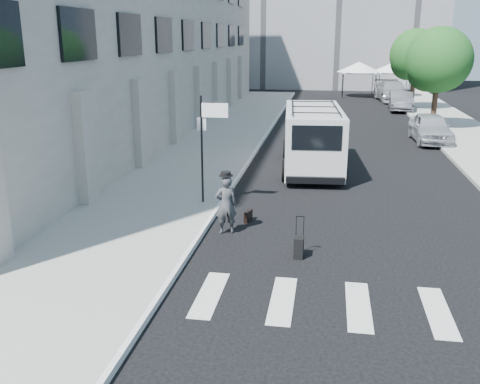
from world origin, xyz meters
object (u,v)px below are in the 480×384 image
(businessman, at_px, (226,205))
(parked_car_c, at_px, (392,91))
(parked_car_b, at_px, (401,100))
(suitcase, at_px, (299,247))
(cargo_van, at_px, (313,138))
(briefcase, at_px, (248,216))
(parked_car_a, at_px, (431,128))

(businessman, bearing_deg, parked_car_c, -123.60)
(businessman, height_order, parked_car_b, businessman)
(businessman, height_order, parked_car_c, parked_car_c)
(businessman, bearing_deg, suitcase, 126.35)
(cargo_van, relative_size, parked_car_b, 1.50)
(suitcase, distance_m, parked_car_c, 36.25)
(briefcase, distance_m, parked_car_a, 16.13)
(cargo_van, xyz_separation_m, parked_car_a, (6.02, 6.94, -0.56))
(briefcase, distance_m, parked_car_c, 34.12)
(briefcase, relative_size, parked_car_b, 0.09)
(businessman, distance_m, parked_car_b, 29.29)
(suitcase, distance_m, parked_car_b, 30.17)
(briefcase, height_order, parked_car_c, parked_car_c)
(businessman, distance_m, suitcase, 2.65)
(parked_car_c, bearing_deg, suitcase, -105.59)
(suitcase, xyz_separation_m, parked_car_a, (6.00, 16.69, 0.49))
(cargo_van, height_order, parked_car_b, cargo_van)
(businessman, bearing_deg, cargo_van, -124.65)
(cargo_van, distance_m, parked_car_b, 20.72)
(suitcase, bearing_deg, parked_car_b, 79.84)
(suitcase, height_order, parked_car_b, parked_car_b)
(cargo_van, bearing_deg, businessman, -108.62)
(businessman, xyz_separation_m, parked_car_c, (8.16, 34.32, 0.01))
(suitcase, xyz_separation_m, parked_car_b, (6.00, 29.56, 0.49))
(parked_car_b, distance_m, parked_car_c, 6.19)
(parked_car_a, relative_size, parked_car_b, 0.96)
(briefcase, relative_size, suitcase, 0.41)
(businessman, height_order, briefcase, businessman)
(parked_car_c, bearing_deg, businessman, -109.44)
(cargo_van, distance_m, parked_car_a, 9.21)
(briefcase, bearing_deg, suitcase, -43.57)
(suitcase, bearing_deg, cargo_van, 91.43)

